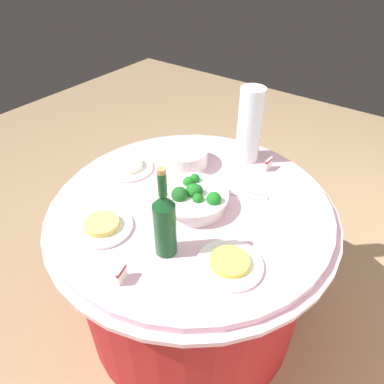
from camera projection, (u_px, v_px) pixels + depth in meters
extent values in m
plane|color=#9E7F5B|center=(192.00, 310.00, 1.87)|extent=(6.00, 6.00, 0.00)
cylinder|color=maroon|center=(192.00, 267.00, 1.65)|extent=(1.01, 1.01, 0.69)
cylinder|color=#E0B2C6|center=(192.00, 210.00, 1.44)|extent=(1.16, 1.16, 0.02)
cylinder|color=#E0B2C6|center=(192.00, 205.00, 1.42)|extent=(1.10, 1.10, 0.03)
cylinder|color=white|center=(192.00, 201.00, 1.38)|extent=(0.26, 0.26, 0.05)
cylinder|color=white|center=(192.00, 194.00, 1.36)|extent=(0.28, 0.28, 0.01)
sphere|color=#19741E|center=(188.00, 182.00, 1.40)|extent=(0.04, 0.04, 0.04)
sphere|color=#196F1E|center=(214.00, 199.00, 1.31)|extent=(0.06, 0.06, 0.06)
sphere|color=#196B1E|center=(195.00, 179.00, 1.41)|extent=(0.04, 0.04, 0.04)
sphere|color=#19551E|center=(180.00, 195.00, 1.33)|extent=(0.06, 0.06, 0.06)
sphere|color=#196A1E|center=(198.00, 199.00, 1.32)|extent=(0.04, 0.04, 0.04)
sphere|color=#19591E|center=(196.00, 191.00, 1.35)|extent=(0.05, 0.05, 0.05)
sphere|color=#197A1E|center=(192.00, 191.00, 1.35)|extent=(0.05, 0.05, 0.05)
sphere|color=#196F1E|center=(193.00, 191.00, 1.35)|extent=(0.06, 0.06, 0.06)
cylinder|color=white|center=(185.00, 163.00, 1.62)|extent=(0.21, 0.21, 0.01)
cylinder|color=white|center=(185.00, 162.00, 1.61)|extent=(0.21, 0.21, 0.01)
cylinder|color=white|center=(184.00, 160.00, 1.61)|extent=(0.21, 0.21, 0.01)
cylinder|color=white|center=(184.00, 158.00, 1.60)|extent=(0.21, 0.21, 0.01)
cylinder|color=white|center=(184.00, 156.00, 1.60)|extent=(0.21, 0.21, 0.01)
cylinder|color=white|center=(184.00, 154.00, 1.59)|extent=(0.21, 0.21, 0.01)
cylinder|color=white|center=(184.00, 152.00, 1.58)|extent=(0.21, 0.21, 0.01)
cylinder|color=white|center=(184.00, 150.00, 1.58)|extent=(0.21, 0.21, 0.01)
cylinder|color=#13451E|center=(165.00, 229.00, 1.14)|extent=(0.07, 0.07, 0.20)
cone|color=#13451E|center=(163.00, 201.00, 1.07)|extent=(0.07, 0.07, 0.04)
cylinder|color=#13451E|center=(162.00, 185.00, 1.03)|extent=(0.03, 0.03, 0.08)
cylinder|color=#B2844C|center=(161.00, 171.00, 1.00)|extent=(0.03, 0.03, 0.02)
cylinder|color=silver|center=(250.00, 125.00, 1.56)|extent=(0.11, 0.11, 0.34)
sphere|color=#E5B26B|center=(245.00, 152.00, 1.63)|extent=(0.06, 0.06, 0.06)
sphere|color=#E5B26B|center=(251.00, 151.00, 1.64)|extent=(0.06, 0.06, 0.06)
sphere|color=#E5B26B|center=(245.00, 148.00, 1.66)|extent=(0.06, 0.06, 0.06)
sphere|color=#72C64C|center=(248.00, 143.00, 1.59)|extent=(0.06, 0.06, 0.06)
sphere|color=#72C64C|center=(252.00, 139.00, 1.62)|extent=(0.06, 0.06, 0.06)
sphere|color=#72C64C|center=(244.00, 139.00, 1.62)|extent=(0.06, 0.06, 0.06)
sphere|color=red|center=(252.00, 132.00, 1.56)|extent=(0.06, 0.06, 0.06)
sphere|color=red|center=(251.00, 128.00, 1.59)|extent=(0.06, 0.06, 0.06)
sphere|color=red|center=(244.00, 130.00, 1.58)|extent=(0.06, 0.06, 0.06)
sphere|color=#E5B26B|center=(255.00, 120.00, 1.54)|extent=(0.06, 0.06, 0.06)
sphere|color=#E5B26B|center=(249.00, 117.00, 1.56)|extent=(0.06, 0.06, 0.06)
sphere|color=#E5B26B|center=(247.00, 120.00, 1.54)|extent=(0.06, 0.06, 0.06)
cylinder|color=silver|center=(246.00, 197.00, 1.43)|extent=(0.06, 0.15, 0.01)
cylinder|color=silver|center=(248.00, 192.00, 1.46)|extent=(0.06, 0.15, 0.01)
sphere|color=silver|center=(267.00, 198.00, 1.42)|extent=(0.01, 0.01, 0.01)
cylinder|color=white|center=(103.00, 227.00, 1.29)|extent=(0.22, 0.22, 0.01)
cylinder|color=#EACC60|center=(102.00, 224.00, 1.28)|extent=(0.12, 0.12, 0.02)
cylinder|color=white|center=(128.00, 168.00, 1.59)|extent=(0.22, 0.22, 0.01)
cylinder|color=white|center=(128.00, 165.00, 1.58)|extent=(0.13, 0.13, 0.02)
cylinder|color=white|center=(229.00, 265.00, 1.15)|extent=(0.22, 0.22, 0.01)
cylinder|color=#F2D14C|center=(230.00, 261.00, 1.14)|extent=(0.13, 0.13, 0.02)
cube|color=white|center=(268.00, 164.00, 1.58)|extent=(0.05, 0.01, 0.05)
cube|color=maroon|center=(269.00, 161.00, 1.56)|extent=(0.05, 0.01, 0.01)
cube|color=white|center=(122.00, 275.00, 1.09)|extent=(0.05, 0.02, 0.05)
cube|color=maroon|center=(121.00, 271.00, 1.08)|extent=(0.05, 0.02, 0.01)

